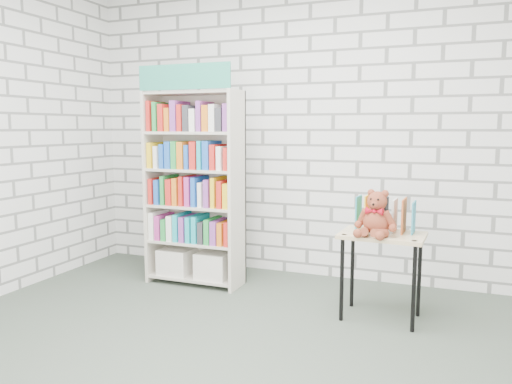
% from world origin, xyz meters
% --- Properties ---
extents(ground, '(4.50, 4.50, 0.00)m').
position_xyz_m(ground, '(0.00, 0.00, 0.00)').
color(ground, '#3F493E').
rests_on(ground, ground).
extents(room_shell, '(4.52, 4.02, 2.81)m').
position_xyz_m(room_shell, '(0.00, 0.00, 1.78)').
color(room_shell, silver).
rests_on(room_shell, ground).
extents(bookshelf, '(0.87, 0.34, 1.96)m').
position_xyz_m(bookshelf, '(-0.88, 1.36, 0.89)').
color(bookshelf, beige).
rests_on(bookshelf, ground).
extents(display_table, '(0.62, 0.45, 0.65)m').
position_xyz_m(display_table, '(0.82, 1.08, 0.56)').
color(display_table, tan).
rests_on(display_table, ground).
extents(table_books, '(0.43, 0.21, 0.25)m').
position_xyz_m(table_books, '(0.83, 1.18, 0.77)').
color(table_books, teal).
rests_on(table_books, display_table).
extents(teddy_bear, '(0.31, 0.29, 0.33)m').
position_xyz_m(teddy_bear, '(0.78, 0.99, 0.78)').
color(teddy_bear, brown).
rests_on(teddy_bear, display_table).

